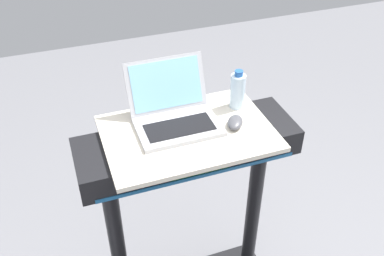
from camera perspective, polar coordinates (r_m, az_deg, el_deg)
desk_board at (r=1.72m, az=-0.56°, el=-0.66°), size 0.66×0.46×0.02m
laptop at (r=1.74m, az=-2.34°, el=2.04°), size 0.33×0.31×0.22m
computer_mouse at (r=1.74m, az=5.68°, el=0.74°), size 0.10×0.12×0.03m
water_bottle at (r=1.83m, az=6.01°, el=4.91°), size 0.06×0.06×0.17m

